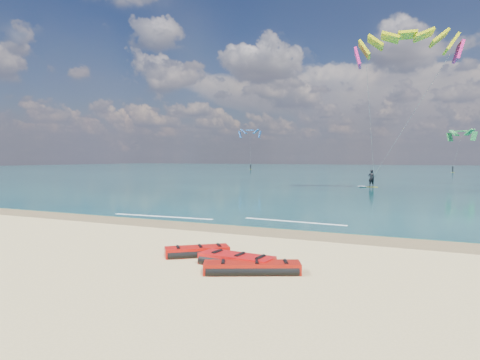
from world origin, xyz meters
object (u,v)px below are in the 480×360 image
packed_kite_left (252,273)px  kitesurfer_main (388,109)px  packed_kite_right (197,256)px  packed_kite_mid (236,266)px

packed_kite_left → kitesurfer_main: kitesurfer_main is taller
packed_kite_right → kitesurfer_main: size_ratio=0.14×
packed_kite_left → kitesurfer_main: bearing=64.3°
packed_kite_left → packed_kite_mid: size_ratio=1.16×
packed_kite_mid → kitesurfer_main: size_ratio=0.16×
packed_kite_left → packed_kite_right: packed_kite_left is taller
packed_kite_left → packed_kite_mid: packed_kite_mid is taller
packed_kite_left → kitesurfer_main: size_ratio=0.18×
packed_kite_mid → kitesurfer_main: kitesurfer_main is taller
kitesurfer_main → packed_kite_mid: bearing=-96.6°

